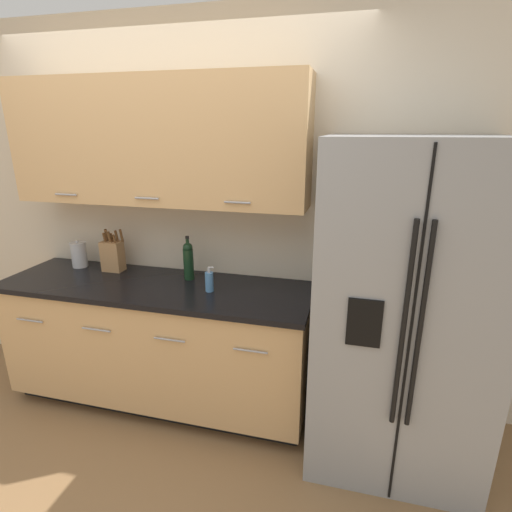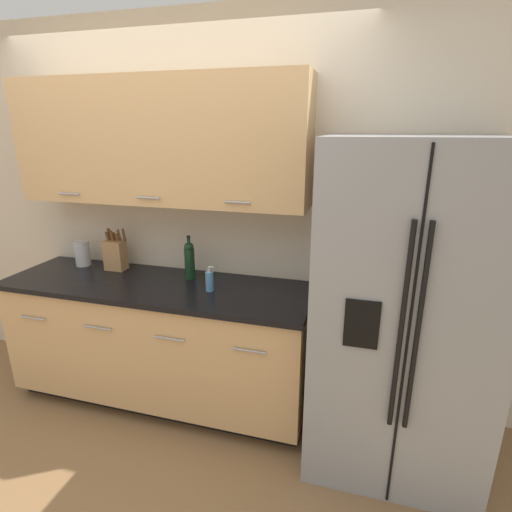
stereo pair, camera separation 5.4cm
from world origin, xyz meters
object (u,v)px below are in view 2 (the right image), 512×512
Objects in this scene: wine_bottle at (190,260)px; refrigerator at (401,312)px; knife_block at (115,254)px; steel_canister at (82,253)px; soap_dispenser at (210,281)px.

refrigerator is at bearing -9.29° from wine_bottle.
refrigerator is at bearing -7.08° from knife_block.
knife_block is 1.53× the size of steel_canister.
knife_block is at bearing 178.03° from wine_bottle.
refrigerator reaches higher than knife_block.
soap_dispenser is 0.81× the size of steel_canister.
refrigerator is 9.10× the size of steel_canister.
steel_canister reaches higher than soap_dispenser.
steel_canister is (-0.30, 0.02, -0.02)m from knife_block.
wine_bottle reaches higher than steel_canister.
wine_bottle reaches higher than soap_dispenser.
refrigerator is 5.94× the size of knife_block.
steel_canister is (-1.11, 0.20, 0.03)m from soap_dispenser.
steel_canister is (-2.26, 0.26, 0.07)m from refrigerator.
wine_bottle is 1.49× the size of steel_canister.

